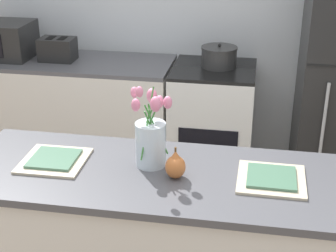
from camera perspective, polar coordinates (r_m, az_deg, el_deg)
name	(u,v)px	position (r m, az deg, el deg)	size (l,w,h in m)	color
back_counter	(66,115)	(4.16, -11.20, 1.17)	(1.68, 0.60, 0.91)	silver
stove_range	(212,126)	(3.91, 4.89, 0.04)	(0.60, 0.61, 0.91)	silver
flower_vase	(151,138)	(2.31, -1.93, -1.31)	(0.19, 0.20, 0.41)	silver
pear_figurine	(175,166)	(2.24, 0.83, -4.42)	(0.09, 0.09, 0.15)	#C66B33
plate_setting_left	(54,160)	(2.45, -12.50, -3.69)	(0.29, 0.29, 0.02)	beige
plate_setting_right	(271,178)	(2.28, 11.39, -5.72)	(0.29, 0.29, 0.02)	beige
toaster	(58,49)	(3.98, -12.15, 8.32)	(0.28, 0.18, 0.17)	black
cooking_pot	(219,57)	(3.76, 5.68, 7.65)	(0.26, 0.26, 0.17)	#2D2D2D
microwave	(1,40)	(4.18, -18.06, 9.09)	(0.48, 0.37, 0.27)	black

